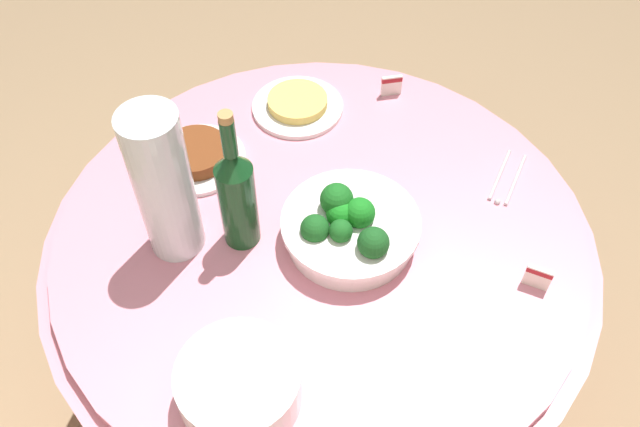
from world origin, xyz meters
The scene contains 11 objects.
ground_plane centered at (0.00, 0.00, 0.00)m, with size 6.00×6.00×0.00m, color #9E7F5B.
buffet_table centered at (0.00, 0.00, 0.38)m, with size 1.16×1.16×0.74m.
broccoli_bowl centered at (-0.06, 0.02, 0.78)m, with size 0.28×0.28×0.12m.
plate_stack centered at (0.07, 0.39, 0.79)m, with size 0.21×0.21×0.09m.
wine_bottle centered at (0.15, 0.05, 0.87)m, with size 0.07×0.07×0.34m.
decorative_fruit_vase centered at (0.28, 0.08, 0.90)m, with size 0.11×0.11×0.34m.
serving_tongs centered at (-0.38, -0.21, 0.74)m, with size 0.09×0.17×0.01m.
food_plate_noodles centered at (0.12, -0.36, 0.75)m, with size 0.22×0.22×0.03m.
food_plate_stir_fry centered at (0.31, -0.14, 0.76)m, with size 0.22×0.22×0.04m.
label_placard_front centered at (-0.43, 0.06, 0.77)m, with size 0.05×0.02×0.05m.
label_placard_mid centered at (-0.10, -0.45, 0.77)m, with size 0.05×0.03×0.05m.
Camera 1 is at (-0.15, 0.85, 1.83)m, focal length 37.65 mm.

